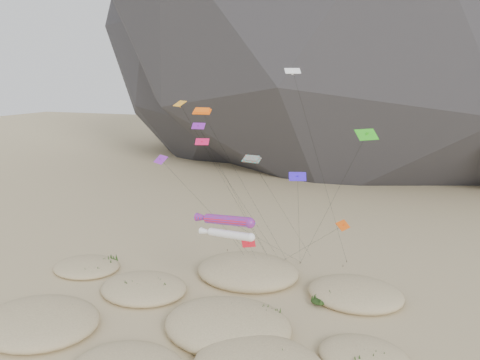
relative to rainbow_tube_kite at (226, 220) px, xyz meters
name	(u,v)px	position (x,y,z in m)	size (l,w,h in m)	color
ground	(200,336)	(-0.34, -6.67, -11.32)	(500.00, 500.00, 0.00)	#CCB789
dunes	(205,312)	(-1.60, -2.64, -10.66)	(49.86, 36.50, 3.40)	#CCB789
dune_grass	(203,312)	(-1.68, -3.11, -10.47)	(41.73, 28.10, 1.59)	black
kite_stakes	(284,261)	(2.74, 16.62, -11.17)	(18.86, 5.59, 0.30)	#3F2D1E
rainbow_tube_kite	(226,220)	(0.00, 0.00, 0.00)	(9.78, 18.81, 12.27)	#FD1A2D
white_tube_kite	(228,234)	(0.46, -0.54, -1.49)	(7.58, 17.25, 10.60)	white
orange_parafoil	(203,113)	(-7.45, 10.28, 11.42)	(11.77, 7.90, 23.50)	#FD5F0D
multi_parafoil	(252,161)	(1.35, 5.53, 6.19)	(6.03, 15.60, 18.19)	red
delta_kites	(266,155)	(3.13, 5.32, 6.97)	(26.43, 19.44, 28.64)	#E74F0C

